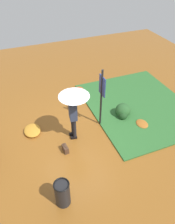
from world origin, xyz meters
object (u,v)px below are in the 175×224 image
Objects in this scene: info_sign_post at (102,92)px; handbag at (65,149)px; trash_bin at (62,193)px; person_with_umbrella at (73,103)px.

handbag is (0.83, -1.64, -1.32)m from info_sign_post.
trash_bin is at bearing -41.38° from info_sign_post.
person_with_umbrella is at bearing 133.44° from handbag.
info_sign_post is 2.76× the size of trash_bin.
handbag is 1.79m from trash_bin.
person_with_umbrella is at bearing -72.90° from info_sign_post.
person_with_umbrella is at bearing 153.53° from trash_bin.
info_sign_post reaches higher than handbag.
trash_bin is (2.15, -1.07, -1.13)m from person_with_umbrella.
handbag is at bearing 161.28° from trash_bin.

